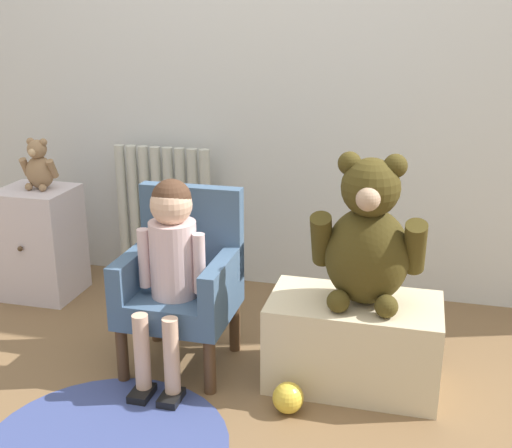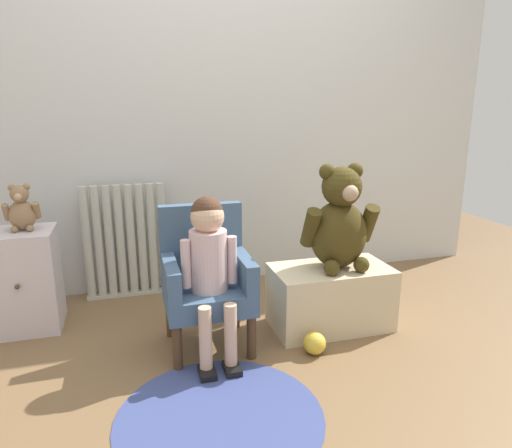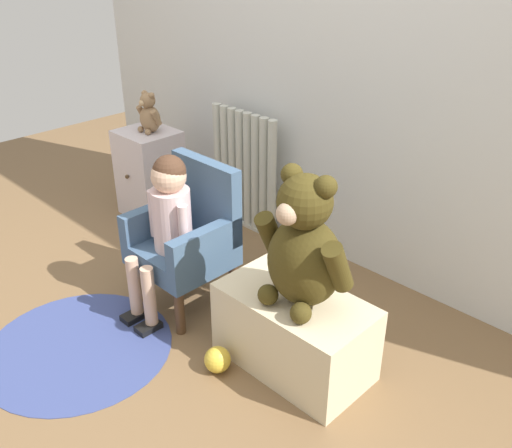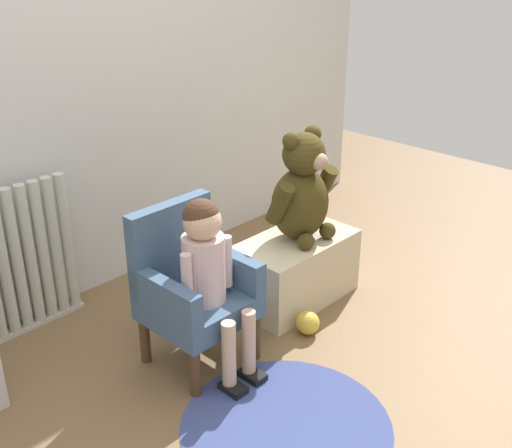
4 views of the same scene
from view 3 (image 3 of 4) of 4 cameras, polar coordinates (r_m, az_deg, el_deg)
ground_plane at (r=2.44m, az=-11.19°, el=-13.25°), size 6.00×6.00×0.00m
back_wall at (r=2.75m, az=9.34°, el=19.48°), size 3.80×0.05×2.40m
radiator at (r=3.25m, az=-1.21°, el=5.34°), size 0.50×0.05×0.69m
small_dresser at (r=3.48m, az=-10.53°, el=5.02°), size 0.33×0.32×0.52m
child_armchair at (r=2.59m, az=-6.77°, el=-1.14°), size 0.40×0.38×0.67m
child_figure at (r=2.46m, az=-8.92°, el=1.01°), size 0.25×0.35×0.74m
low_bench at (r=2.29m, az=3.84°, el=-10.67°), size 0.61×0.34×0.32m
large_teddy_bear at (r=2.05m, az=4.81°, el=-2.37°), size 0.39×0.27×0.53m
small_teddy_bear at (r=3.34m, az=-10.63°, el=10.73°), size 0.17×0.12×0.23m
floor_rug at (r=2.57m, az=-17.35°, el=-11.69°), size 0.78×0.78×0.01m
toy_ball at (r=2.33m, az=-3.87°, el=-13.38°), size 0.11×0.11×0.11m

